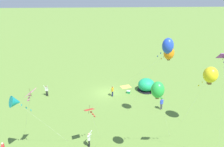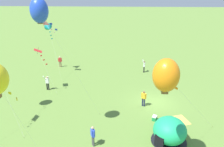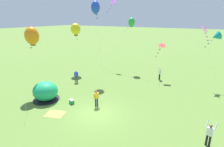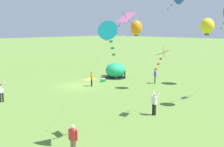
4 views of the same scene
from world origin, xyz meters
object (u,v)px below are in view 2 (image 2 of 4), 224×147
Objects in this scene: kite_orange at (166,75)px; kite_blue at (39,11)px; kite_teal at (49,28)px; person_center_field at (93,135)px; kite_red at (39,53)px; kite_pink at (47,25)px; person_far_back at (60,61)px; popup_tent at (170,131)px; person_flying_kite at (47,82)px; person_arms_raised at (144,66)px; person_strolling at (144,98)px; cooler_box at (154,118)px.

kite_blue is at bearing 70.00° from kite_orange.
kite_orange is at bearing -143.75° from kite_teal.
kite_blue is at bearing 72.95° from person_center_field.
kite_red is 0.70× the size of kite_pink.
person_far_back is at bearing -11.41° from kite_teal.
person_far_back is 0.22× the size of kite_orange.
person_center_field is 0.24× the size of kite_teal.
popup_tent is 13.09m from kite_blue.
person_flying_kite and person_arms_raised have the same top height.
kite_orange reaches higher than kite_teal.
kite_teal reaches higher than kite_red.
person_flying_kite reaches higher than person_strolling.
kite_teal is at bearing 168.59° from person_far_back.
person_far_back is 24.47m from kite_orange.
kite_blue is (-5.44, 7.83, 9.07)m from person_strolling.
kite_blue reaches higher than kite_red.
cooler_box is at bearing -128.95° from kite_pink.
popup_tent is at bearing -124.45° from person_flying_kite.
kite_teal is at bearing 36.25° from kite_orange.
person_flying_kite is 1.10× the size of person_center_field.
person_flying_kite reaches higher than cooler_box.
kite_teal is (-2.24, 0.45, 5.48)m from person_far_back.
kite_teal is at bearing 48.32° from cooler_box.
person_center_field is 17.89m from kite_pink.
person_arms_raised is 0.24× the size of kite_orange.
cooler_box is 6.51m from person_center_field.
person_strolling is at bearing -55.18° from kite_blue.
popup_tent is at bearing -91.31° from kite_blue.
kite_pink is at bearing 13.49° from person_flying_kite.
person_far_back is at bearing -3.95° from kite_pink.
person_arms_raised is at bearing -86.84° from kite_teal.
cooler_box is 19.42m from person_far_back.
kite_blue reaches higher than popup_tent.
kite_blue is at bearing 88.69° from popup_tent.
kite_teal reaches higher than person_arms_raised.
kite_red is (-0.24, 0.46, 3.72)m from person_flying_kite.
person_center_field is at bearing 127.12° from cooler_box.
kite_blue reaches higher than cooler_box.
person_strolling is at bearing 16.18° from popup_tent.
kite_pink reaches higher than kite_red.
person_center_field is 0.22× the size of kite_pink.
person_strolling and person_center_field have the same top height.
person_arms_raised is at bearing -16.73° from person_center_field.
kite_teal is (6.47, 0.94, 1.72)m from kite_red.
kite_blue reaches higher than kite_pink.
kite_orange is at bearing -110.00° from kite_blue.
kite_pink is at bearing 176.05° from person_far_back.
person_arms_raised is 1.10× the size of person_far_back.
person_strolling is 12.70m from kite_red.
person_arms_raised is 0.25× the size of kite_pink.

